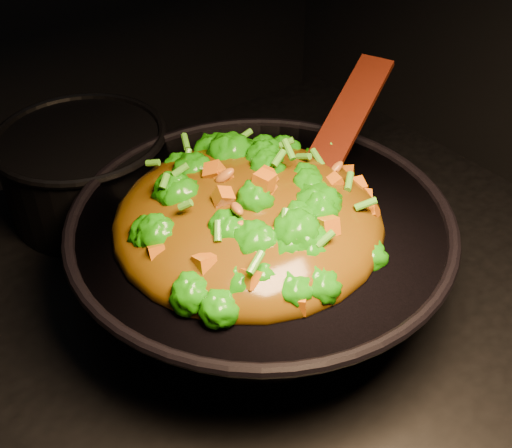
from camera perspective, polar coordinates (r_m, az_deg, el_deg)
wok at (r=0.84m, az=0.41°, el=-3.04°), size 0.59×0.59×0.13m
stir_fry at (r=0.75m, az=-0.72°, el=3.26°), size 0.41×0.41×0.11m
spatula at (r=0.85m, az=6.82°, el=7.04°), size 0.29×0.16×0.13m
back_pot at (r=1.03m, az=-14.84°, el=4.48°), size 0.25×0.25×0.14m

